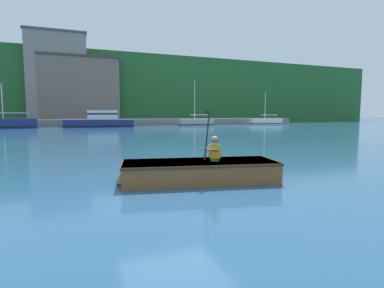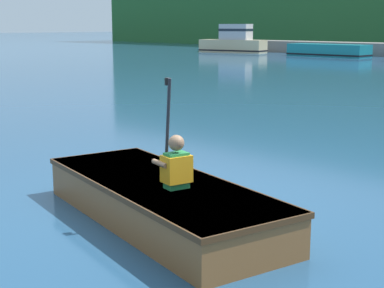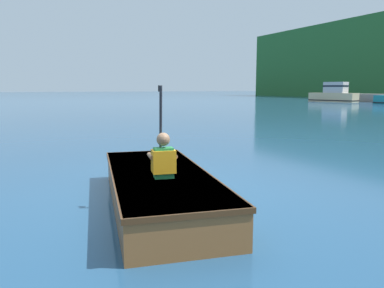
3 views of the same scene
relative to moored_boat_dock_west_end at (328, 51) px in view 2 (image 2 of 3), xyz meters
name	(u,v)px [view 2 (image 2 of 3)]	position (x,y,z in m)	size (l,w,h in m)	color
ground_plane	(163,204)	(17.66, -31.55, -0.40)	(300.00, 300.00, 0.00)	navy
moored_boat_dock_west_end	(328,51)	(0.00, 0.00, 0.00)	(5.87, 1.95, 0.86)	#197A84
moored_boat_dock_east_end	(234,42)	(-8.78, -0.08, 0.45)	(5.72, 2.73, 2.25)	#CCB789
rowboat_foreground	(158,198)	(18.07, -31.99, -0.13)	(3.74, 1.95, 0.47)	brown
person_paddler	(176,164)	(18.45, -32.06, 0.33)	(0.38, 0.40, 1.16)	#267F3F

